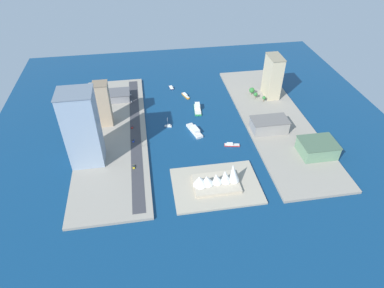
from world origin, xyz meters
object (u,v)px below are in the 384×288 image
object	(u,v)px
apartment_midrise_tan	(103,104)
sailboat_small_white	(168,126)
hatchback_blue	(133,141)
opera_landmark	(217,180)
traffic_light_waterfront	(143,143)
sedan_silver	(131,101)
terminal_long_green	(317,148)
ferry_green_doubledeck	(198,108)
water_taxi_orange	(186,95)
ferry_white_commuter	(195,130)
pickup_red	(132,127)
tugboat_red	(231,145)
patrol_launch_navy	(171,88)
office_block_beige	(273,76)
tower_tall_glass	(82,129)
carpark_squat_concrete	(269,125)
taxi_yellow_cab	(134,167)
warehouse_low_gray	(112,96)
van_white	(131,94)

from	to	relation	value
apartment_midrise_tan	sailboat_small_white	bearing A→B (deg)	168.17
hatchback_blue	opera_landmark	world-z (taller)	opera_landmark
sailboat_small_white	traffic_light_waterfront	world-z (taller)	sailboat_small_white
opera_landmark	sedan_silver	bearing A→B (deg)	-65.15
sailboat_small_white	terminal_long_green	bearing A→B (deg)	152.42
ferry_green_doubledeck	sedan_silver	bearing A→B (deg)	-19.49
apartment_midrise_tan	opera_landmark	xyz separation A→B (m)	(-98.69, 111.85, -18.61)
water_taxi_orange	sedan_silver	world-z (taller)	sedan_silver
ferry_white_commuter	sedan_silver	world-z (taller)	ferry_white_commuter
pickup_red	water_taxi_orange	bearing A→B (deg)	-137.70
sailboat_small_white	opera_landmark	xyz separation A→B (m)	(-32.33, 97.95, 7.27)
tugboat_red	ferry_green_doubledeck	bearing A→B (deg)	-72.63
patrol_launch_navy	traffic_light_waterfront	bearing A→B (deg)	70.76
office_block_beige	water_taxi_orange	bearing A→B (deg)	-9.72
tugboat_red	traffic_light_waterfront	distance (m)	89.72
sailboat_small_white	tower_tall_glass	bearing A→B (deg)	30.35
sailboat_small_white	traffic_light_waterfront	distance (m)	45.05
sailboat_small_white	sedan_silver	size ratio (longest dim) A/B	2.55
ferry_green_doubledeck	opera_landmark	xyz separation A→B (m)	(5.25, 126.42, 5.87)
carpark_squat_concrete	traffic_light_waterfront	size ratio (longest dim) A/B	5.91
ferry_green_doubledeck	sailboat_small_white	xyz separation A→B (m)	(37.58, 28.47, -1.40)
office_block_beige	opera_landmark	world-z (taller)	office_block_beige
tugboat_red	terminal_long_green	size ratio (longest dim) A/B	0.48
taxi_yellow_cab	sedan_silver	bearing A→B (deg)	-90.01
opera_landmark	apartment_midrise_tan	bearing A→B (deg)	-48.58
tugboat_red	carpark_squat_concrete	distance (m)	47.92
tower_tall_glass	patrol_launch_navy	bearing A→B (deg)	-124.98
ferry_white_commuter	pickup_red	size ratio (longest dim) A/B	6.01
hatchback_blue	traffic_light_waterfront	size ratio (longest dim) A/B	0.75
ferry_green_doubledeck	patrol_launch_navy	distance (m)	62.42
opera_landmark	tower_tall_glass	bearing A→B (deg)	-24.55
ferry_white_commuter	hatchback_blue	world-z (taller)	ferry_white_commuter
ferry_white_commuter	tower_tall_glass	distance (m)	117.58
sailboat_small_white	terminal_long_green	size ratio (longest dim) A/B	0.35
water_taxi_orange	taxi_yellow_cab	bearing A→B (deg)	61.98
warehouse_low_gray	opera_landmark	xyz separation A→B (m)	(-94.16, 162.50, 0.90)
sailboat_small_white	carpark_squat_concrete	world-z (taller)	carpark_squat_concrete
taxi_yellow_cab	van_white	bearing A→B (deg)	-89.75
sailboat_small_white	tugboat_red	bearing A→B (deg)	144.08
sailboat_small_white	traffic_light_waterfront	size ratio (longest dim) A/B	1.84
tugboat_red	patrol_launch_navy	distance (m)	137.67
tower_tall_glass	hatchback_blue	xyz separation A→B (m)	(-41.70, -22.86, -35.79)
tugboat_red	taxi_yellow_cab	distance (m)	100.99
warehouse_low_gray	terminal_long_green	world-z (taller)	terminal_long_green
office_block_beige	terminal_long_green	size ratio (longest dim) A/B	1.47
warehouse_low_gray	hatchback_blue	distance (m)	91.62
van_white	opera_landmark	size ratio (longest dim) A/B	0.12
tugboat_red	opera_landmark	world-z (taller)	opera_landmark
tugboat_red	sedan_silver	xyz separation A→B (m)	(98.82, -99.01, 2.40)
warehouse_low_gray	pickup_red	xyz separation A→B (m)	(-22.97, 63.79, -3.95)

